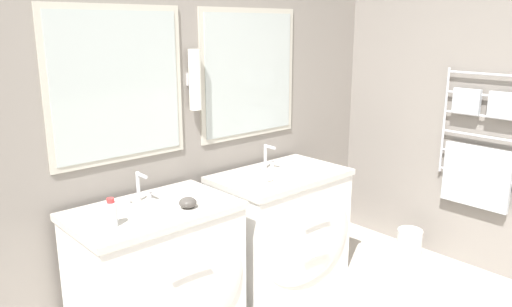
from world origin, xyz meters
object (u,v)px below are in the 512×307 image
object	(u,v)px
vanity_left	(160,272)
waste_bin	(409,244)
toiletry_bottle	(111,214)
amenity_bowl	(188,203)
vanity_right	(283,226)

from	to	relation	value
vanity_left	waste_bin	xyz separation A→B (m)	(1.97, -0.46, -0.28)
vanity_left	toiletry_bottle	distance (m)	0.55
amenity_bowl	toiletry_bottle	bearing A→B (deg)	175.31
vanity_right	toiletry_bottle	xyz separation A→B (m)	(-1.32, -0.06, 0.46)
vanity_left	waste_bin	world-z (taller)	vanity_left
toiletry_bottle	waste_bin	world-z (taller)	toiletry_bottle
toiletry_bottle	amenity_bowl	xyz separation A→B (m)	(0.44, -0.04, -0.04)
vanity_right	waste_bin	bearing A→B (deg)	-25.87
vanity_left	vanity_right	distance (m)	1.02
vanity_left	amenity_bowl	distance (m)	0.45
vanity_right	amenity_bowl	xyz separation A→B (m)	(-0.87, -0.10, 0.42)
vanity_right	amenity_bowl	bearing A→B (deg)	-173.71
vanity_right	amenity_bowl	size ratio (longest dim) A/B	9.25
vanity_left	toiletry_bottle	bearing A→B (deg)	-168.60
toiletry_bottle	vanity_left	bearing A→B (deg)	11.40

